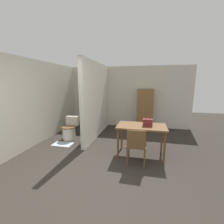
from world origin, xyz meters
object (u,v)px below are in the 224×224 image
at_px(wooden_chair, 136,145).
at_px(handbag, 148,122).
at_px(wooden_cabinet, 145,109).
at_px(toilet, 70,130).
at_px(dining_table, 141,129).

relative_size(wooden_chair, handbag, 3.55).
xyz_separation_m(wooden_chair, wooden_cabinet, (0.16, 2.89, 0.32)).
xyz_separation_m(wooden_chair, toilet, (-2.24, 1.16, -0.19)).
height_order(dining_table, handbag, handbag).
relative_size(dining_table, handbag, 4.93).
distance_m(dining_table, toilet, 2.45).
height_order(wooden_chair, toilet, wooden_chair).
xyz_separation_m(toilet, wooden_cabinet, (2.39, 1.73, 0.50)).
height_order(toilet, handbag, handbag).
bearing_deg(handbag, toilet, 164.17).
bearing_deg(wooden_chair, dining_table, 79.65).
xyz_separation_m(wooden_chair, handbag, (0.23, 0.46, 0.40)).
height_order(dining_table, wooden_cabinet, wooden_cabinet).
bearing_deg(toilet, dining_table, -16.29).
distance_m(dining_table, wooden_cabinet, 2.41).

